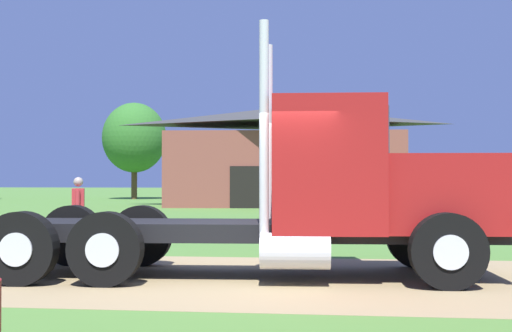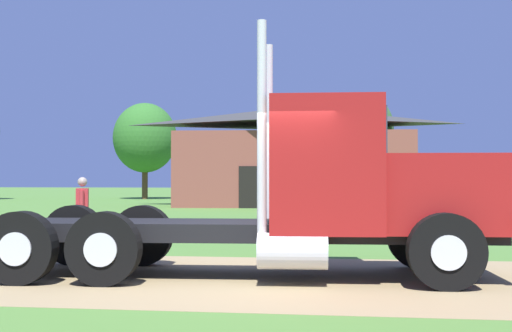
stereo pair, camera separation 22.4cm
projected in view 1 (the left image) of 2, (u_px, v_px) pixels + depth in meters
The scene contains 7 objects.
ground_plane at pixel (257, 278), 10.12m from camera, with size 200.00×200.00×0.00m, color #4C7931.
dirt_track at pixel (257, 278), 10.12m from camera, with size 120.00×5.25×0.01m, color #988158.
truck_foreground_white at pixel (320, 195), 10.29m from camera, with size 8.30×2.92×3.85m.
visitor_far_side at pixel (78, 210), 14.54m from camera, with size 0.40×0.62×1.58m.
shed_building at pixel (284, 158), 36.87m from camera, with size 13.82×6.79×5.60m.
tree_mid at pixel (134, 138), 49.40m from camera, with size 4.80×4.80×7.29m.
tree_right at pixel (352, 129), 39.34m from camera, with size 3.80×3.80×6.66m.
Camera 1 is at (1.12, -10.09, 1.54)m, focal length 45.92 mm.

